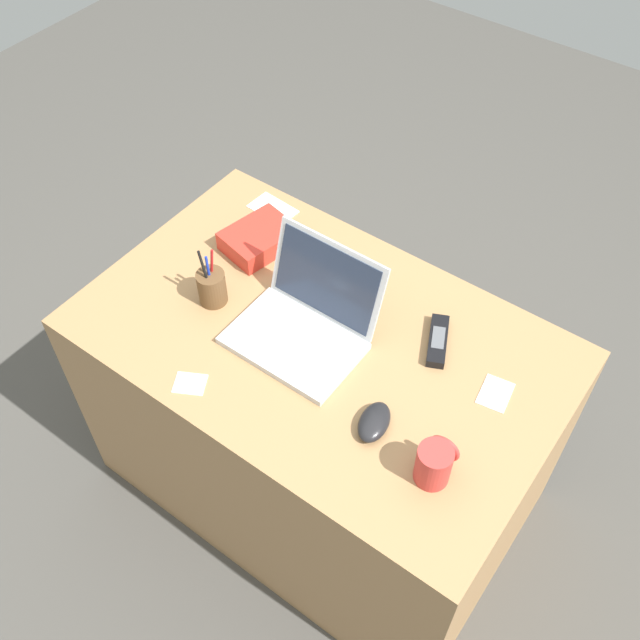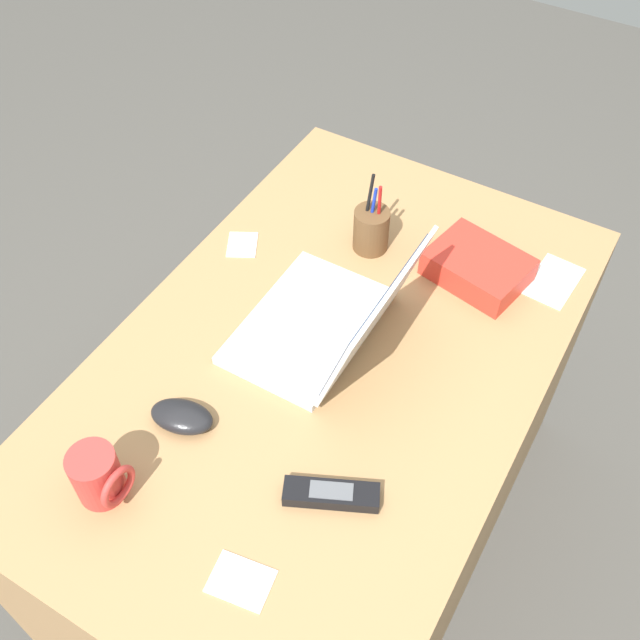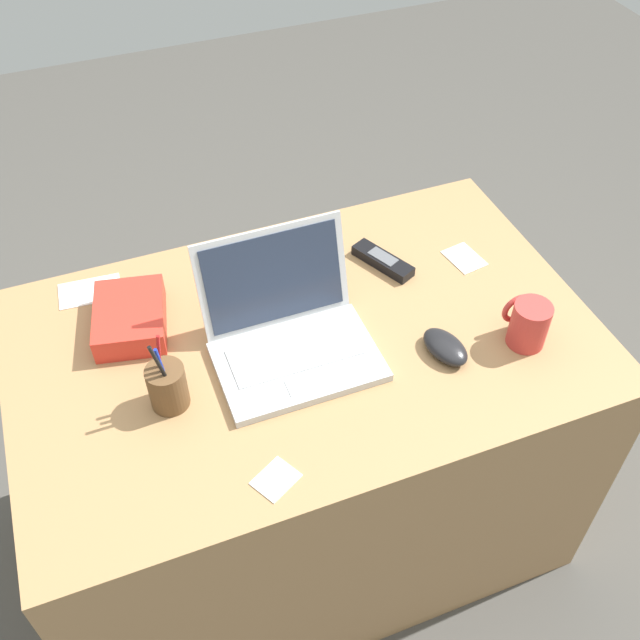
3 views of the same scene
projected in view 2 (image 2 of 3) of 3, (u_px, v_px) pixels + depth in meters
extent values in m
plane|color=#4C4944|center=(325.00, 528.00, 1.96)|extent=(6.00, 6.00, 0.00)
cube|color=#A87C4F|center=(325.00, 456.00, 1.68)|extent=(1.22, 0.76, 0.74)
cube|color=silver|center=(307.00, 325.00, 1.43)|extent=(0.32, 0.21, 0.02)
cube|color=silver|center=(316.00, 326.00, 1.42)|extent=(0.26, 0.11, 0.00)
cube|color=silver|center=(278.00, 309.00, 1.45)|extent=(0.09, 0.05, 0.00)
cube|color=silver|center=(376.00, 316.00, 1.30)|extent=(0.31, 0.07, 0.21)
cube|color=#283347|center=(374.00, 315.00, 1.30)|extent=(0.28, 0.06, 0.18)
ellipsoid|color=black|center=(182.00, 416.00, 1.29)|extent=(0.09, 0.13, 0.04)
cylinder|color=#C63833|center=(97.00, 475.00, 1.18)|extent=(0.08, 0.08, 0.10)
torus|color=#C63833|center=(118.00, 486.00, 1.16)|extent=(0.07, 0.01, 0.07)
cube|color=black|center=(331.00, 494.00, 1.20)|extent=(0.11, 0.16, 0.02)
cube|color=#595B60|center=(331.00, 490.00, 1.19)|extent=(0.06, 0.08, 0.00)
cylinder|color=brown|center=(371.00, 230.00, 1.55)|extent=(0.07, 0.07, 0.10)
cylinder|color=#1933B2|center=(372.00, 215.00, 1.52)|extent=(0.02, 0.01, 0.13)
cylinder|color=black|center=(367.00, 209.00, 1.52)|extent=(0.04, 0.01, 0.16)
cylinder|color=red|center=(379.00, 213.00, 1.51)|extent=(0.02, 0.01, 0.15)
cube|color=red|center=(478.00, 267.00, 1.51)|extent=(0.18, 0.22, 0.06)
cube|color=white|center=(241.00, 581.00, 1.12)|extent=(0.08, 0.10, 0.00)
cube|color=white|center=(554.00, 281.00, 1.52)|extent=(0.14, 0.09, 0.00)
cube|color=white|center=(242.00, 245.00, 1.59)|extent=(0.10, 0.09, 0.00)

